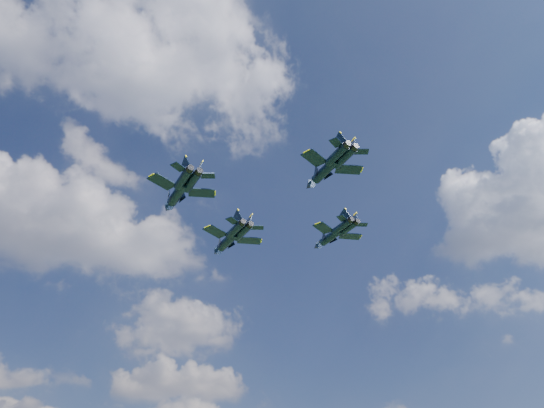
{
  "coord_description": "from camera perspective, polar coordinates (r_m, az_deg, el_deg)",
  "views": [
    {
      "loc": [
        -28.1,
        -85.38,
        3.53
      ],
      "look_at": [
        -0.58,
        -1.91,
        59.81
      ],
      "focal_mm": 35.0,
      "sensor_mm": 36.0,
      "label": 1
    }
  ],
  "objects": [
    {
      "name": "jet_lead",
      "position": [
        119.41,
        -4.86,
        -4.02
      ],
      "size": [
        13.83,
        18.28,
        4.31
      ],
      "rotation": [
        0.0,
        0.0,
        0.19
      ],
      "color": "black"
    },
    {
      "name": "jet_left",
      "position": [
        99.81,
        -10.16,
        1.05
      ],
      "size": [
        12.87,
        16.92,
        4.0
      ],
      "rotation": [
        0.0,
        0.0,
        0.17
      ],
      "color": "black"
    },
    {
      "name": "jet_right",
      "position": [
        112.67,
        6.26,
        -3.52
      ],
      "size": [
        11.63,
        15.45,
        3.64
      ],
      "rotation": [
        0.0,
        0.0,
        0.21
      ],
      "color": "black"
    },
    {
      "name": "jet_slot",
      "position": [
        94.52,
        5.62,
        3.55
      ],
      "size": [
        12.08,
        15.85,
        3.75
      ],
      "rotation": [
        0.0,
        0.0,
        0.16
      ],
      "color": "black"
    }
  ]
}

